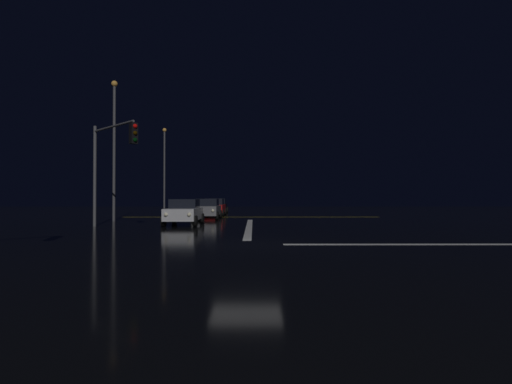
# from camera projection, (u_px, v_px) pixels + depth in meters

# --- Properties ---
(ground) EXTENTS (120.00, 120.00, 0.10)m
(ground) POSITION_uv_depth(u_px,v_px,m) (246.00, 246.00, 14.29)
(ground) COLOR black
(stop_line_north) EXTENTS (0.35, 14.60, 0.01)m
(stop_line_north) POSITION_uv_depth(u_px,v_px,m) (249.00, 227.00, 22.80)
(stop_line_north) COLOR white
(stop_line_north) RESTS_ON ground
(centre_line_ns) EXTENTS (22.00, 0.15, 0.01)m
(centre_line_ns) POSITION_uv_depth(u_px,v_px,m) (251.00, 217.00, 34.40)
(centre_line_ns) COLOR yellow
(centre_line_ns) RESTS_ON ground
(crosswalk_bar_east) EXTENTS (14.60, 0.40, 0.01)m
(crosswalk_bar_east) POSITION_uv_depth(u_px,v_px,m) (488.00, 244.00, 14.34)
(crosswalk_bar_east) COLOR white
(crosswalk_bar_east) RESTS_ON ground
(sedan_silver) EXTENTS (2.02, 4.33, 1.57)m
(sedan_silver) POSITION_uv_depth(u_px,v_px,m) (184.00, 212.00, 24.56)
(sedan_silver) COLOR #B7B7BC
(sedan_silver) RESTS_ON ground
(sedan_gray) EXTENTS (2.02, 4.33, 1.57)m
(sedan_gray) POSITION_uv_depth(u_px,v_px,m) (207.00, 209.00, 31.31)
(sedan_gray) COLOR slate
(sedan_gray) RESTS_ON ground
(sedan_red) EXTENTS (2.02, 4.33, 1.57)m
(sedan_red) POSITION_uv_depth(u_px,v_px,m) (214.00, 207.00, 37.04)
(sedan_red) COLOR maroon
(sedan_red) RESTS_ON ground
(sedan_black) EXTENTS (2.02, 4.33, 1.57)m
(sedan_black) POSITION_uv_depth(u_px,v_px,m) (218.00, 206.00, 42.34)
(sedan_black) COLOR black
(sedan_black) RESTS_ON ground
(traffic_signal_nw) EXTENTS (3.49, 3.49, 5.80)m
(traffic_signal_nw) POSITION_uv_depth(u_px,v_px,m) (111.00, 154.00, 21.80)
(traffic_signal_nw) COLOR #4C4C51
(traffic_signal_nw) RESTS_ON ground
(streetlamp_left_near) EXTENTS (0.44, 0.44, 9.96)m
(streetlamp_left_near) POSITION_uv_depth(u_px,v_px,m) (114.00, 141.00, 28.42)
(streetlamp_left_near) COLOR #424247
(streetlamp_left_near) RESTS_ON ground
(streetlamp_left_far) EXTENTS (0.44, 0.44, 9.36)m
(streetlamp_left_far) POSITION_uv_depth(u_px,v_px,m) (164.00, 164.00, 44.41)
(streetlamp_left_far) COLOR #424247
(streetlamp_left_far) RESTS_ON ground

